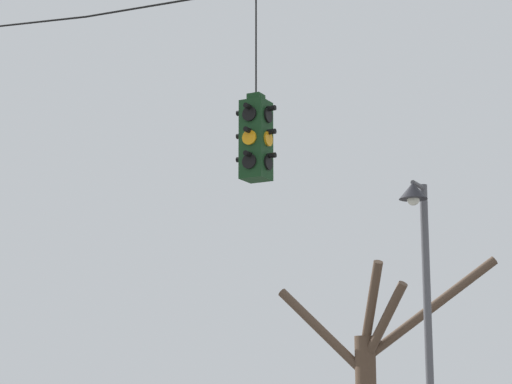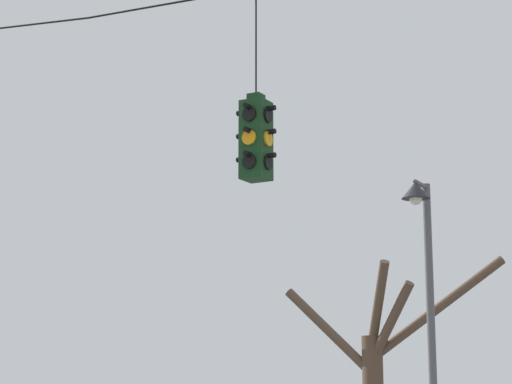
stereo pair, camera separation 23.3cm
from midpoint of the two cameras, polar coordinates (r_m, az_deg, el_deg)
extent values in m
cylinder|color=black|center=(16.15, -13.06, 9.42)|extent=(2.10, 0.03, 0.24)
cylinder|color=black|center=(14.86, -6.90, 10.44)|extent=(2.10, 0.03, 0.13)
cube|color=#143819|center=(13.20, -0.51, 2.96)|extent=(0.34, 0.34, 1.07)
cube|color=#143819|center=(13.36, -0.50, 5.39)|extent=(0.19, 0.19, 0.10)
cylinder|color=black|center=(13.62, -0.50, 8.69)|extent=(0.02, 0.02, 1.54)
cylinder|color=black|center=(13.13, -0.90, 4.50)|extent=(0.20, 0.03, 0.20)
cylinder|color=black|center=(13.12, -0.99, 4.93)|extent=(0.07, 0.12, 0.07)
cylinder|color=orange|center=(13.04, -0.90, 3.14)|extent=(0.20, 0.03, 0.20)
cylinder|color=black|center=(13.03, -1.00, 3.57)|extent=(0.07, 0.12, 0.07)
cylinder|color=black|center=(12.96, -0.91, 1.77)|extent=(0.20, 0.03, 0.20)
cylinder|color=black|center=(12.95, -1.00, 2.20)|extent=(0.07, 0.12, 0.07)
cylinder|color=black|center=(13.44, -0.12, 4.11)|extent=(0.20, 0.03, 0.20)
cylinder|color=black|center=(13.50, -0.03, 4.44)|extent=(0.07, 0.12, 0.07)
cylinder|color=orange|center=(13.36, -0.12, 2.79)|extent=(0.20, 0.03, 0.20)
cylinder|color=black|center=(13.42, -0.03, 3.12)|extent=(0.07, 0.12, 0.07)
cylinder|color=black|center=(13.28, -0.12, 1.45)|extent=(0.20, 0.03, 0.20)
cylinder|color=black|center=(13.34, -0.03, 1.78)|extent=(0.07, 0.12, 0.07)
cylinder|color=black|center=(13.37, -1.20, 4.20)|extent=(0.03, 0.20, 0.20)
cylinder|color=black|center=(13.42, -1.36, 4.54)|extent=(0.12, 0.07, 0.07)
cylinder|color=orange|center=(13.29, -1.20, 2.87)|extent=(0.03, 0.20, 0.20)
cylinder|color=black|center=(13.33, -1.37, 3.22)|extent=(0.12, 0.07, 0.07)
cylinder|color=black|center=(13.21, -1.21, 1.52)|extent=(0.03, 0.20, 0.20)
cylinder|color=black|center=(13.25, -1.38, 1.88)|extent=(0.12, 0.07, 0.07)
cylinder|color=black|center=(13.20, 0.20, 4.41)|extent=(0.03, 0.20, 0.20)
cylinder|color=black|center=(13.20, 0.37, 4.81)|extent=(0.12, 0.07, 0.07)
cylinder|color=orange|center=(13.11, 0.20, 3.06)|extent=(0.03, 0.20, 0.20)
cylinder|color=black|center=(13.12, 0.38, 3.47)|extent=(0.12, 0.07, 0.07)
cylinder|color=black|center=(13.03, 0.20, 1.70)|extent=(0.03, 0.20, 0.20)
cylinder|color=black|center=(13.04, 0.38, 2.10)|extent=(0.12, 0.07, 0.07)
cylinder|color=#515156|center=(15.08, 9.43, -9.45)|extent=(0.12, 0.12, 5.29)
cylinder|color=#515156|center=(15.18, 8.81, 0.39)|extent=(0.07, 0.47, 0.07)
cone|color=#232328|center=(14.94, 8.52, 0.08)|extent=(0.42, 0.42, 0.25)
sphere|color=silver|center=(14.91, 8.54, -0.40)|extent=(0.19, 0.19, 0.19)
cylinder|color=brown|center=(20.74, 3.50, -7.99)|extent=(1.92, 0.44, 1.85)
cylinder|color=brown|center=(20.62, 9.61, -6.60)|extent=(2.60, 1.35, 2.12)
cylinder|color=brown|center=(20.07, 7.00, -7.41)|extent=(1.25, 0.73, 1.57)
cylinder|color=brown|center=(20.08, 6.29, -6.38)|extent=(0.86, 0.96, 1.67)
camera|label=1|loc=(0.12, -90.51, 0.11)|focal=70.00mm
camera|label=2|loc=(0.12, 89.49, -0.11)|focal=70.00mm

